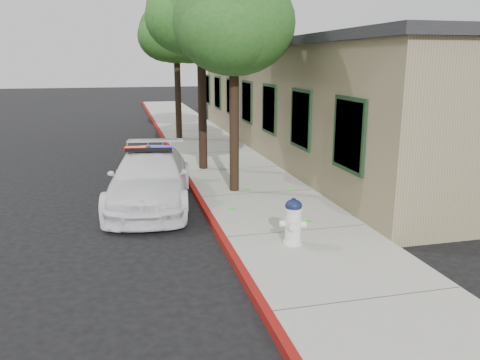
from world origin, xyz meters
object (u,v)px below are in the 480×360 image
at_px(street_tree_far, 177,35).
at_px(street_tree_mid, 201,17).
at_px(police_car, 150,178).
at_px(street_tree_near, 234,28).
at_px(clapboard_building, 339,98).
at_px(fire_hydrant, 293,221).

bearing_deg(street_tree_far, street_tree_mid, -89.94).
bearing_deg(street_tree_mid, street_tree_far, 90.06).
xyz_separation_m(police_car, street_tree_near, (2.26, 0.31, 3.65)).
xyz_separation_m(street_tree_near, street_tree_far, (-0.36, 9.22, 0.28)).
bearing_deg(clapboard_building, police_car, -143.06).
bearing_deg(clapboard_building, fire_hydrant, -119.25).
height_order(clapboard_building, street_tree_near, street_tree_near).
height_order(police_car, street_tree_mid, street_tree_mid).
relative_size(street_tree_near, street_tree_far, 0.95).
relative_size(police_car, street_tree_mid, 0.80).
height_order(street_tree_near, street_tree_far, street_tree_far).
bearing_deg(street_tree_near, street_tree_mid, 96.77).
bearing_deg(street_tree_near, clapboard_building, 45.02).
xyz_separation_m(fire_hydrant, street_tree_mid, (-0.52, 7.03, 4.25)).
xyz_separation_m(police_car, fire_hydrant, (2.43, -3.77, -0.09)).
bearing_deg(street_tree_near, police_car, -172.19).
height_order(fire_hydrant, street_tree_near, street_tree_near).
bearing_deg(street_tree_mid, fire_hydrant, -85.74).
bearing_deg(street_tree_mid, police_car, -120.34).
distance_m(clapboard_building, fire_hydrant, 11.18).
relative_size(police_car, street_tree_far, 0.84).
distance_m(police_car, street_tree_mid, 5.62).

